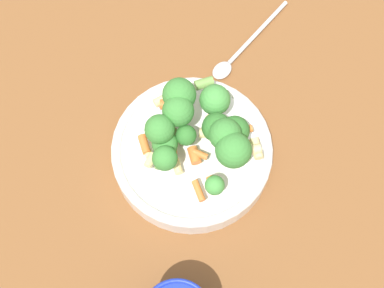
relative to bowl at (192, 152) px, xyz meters
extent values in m
plane|color=brown|center=(0.00, 0.00, -0.02)|extent=(3.00, 3.00, 0.00)
cylinder|color=white|center=(0.00, 0.00, -0.01)|extent=(0.23, 0.23, 0.04)
torus|color=white|center=(0.00, 0.00, 0.01)|extent=(0.23, 0.23, 0.01)
cylinder|color=#8CB766|center=(-0.04, 0.01, 0.03)|extent=(0.01, 0.01, 0.02)
sphere|color=#3D8438|center=(-0.04, 0.01, 0.05)|extent=(0.04, 0.04, 0.04)
cylinder|color=#8CB766|center=(0.05, -0.03, 0.04)|extent=(0.01, 0.01, 0.01)
sphere|color=#3D8438|center=(0.05, -0.03, 0.06)|extent=(0.03, 0.03, 0.03)
cylinder|color=#8CB766|center=(-0.01, 0.01, 0.04)|extent=(0.01, 0.01, 0.01)
sphere|color=#33722D|center=(-0.01, 0.01, 0.06)|extent=(0.03, 0.03, 0.03)
cylinder|color=#8CB766|center=(-0.03, 0.03, 0.05)|extent=(0.01, 0.01, 0.02)
sphere|color=#3D8438|center=(-0.03, 0.03, 0.07)|extent=(0.04, 0.04, 0.04)
cylinder|color=#8CB766|center=(0.03, -0.06, 0.05)|extent=(0.02, 0.02, 0.02)
sphere|color=#3D8438|center=(0.03, -0.06, 0.08)|extent=(0.05, 0.05, 0.05)
cylinder|color=#8CB766|center=(-0.04, 0.01, 0.03)|extent=(0.01, 0.01, 0.01)
sphere|color=#3D8438|center=(-0.04, 0.01, 0.05)|extent=(0.03, 0.03, 0.03)
cylinder|color=#8CB766|center=(0.03, -0.03, 0.05)|extent=(0.02, 0.02, 0.02)
sphere|color=#3D8438|center=(0.03, -0.03, 0.08)|extent=(0.04, 0.04, 0.04)
cylinder|color=#8CB766|center=(-0.01, -0.07, 0.04)|extent=(0.01, 0.01, 0.01)
sphere|color=#479342|center=(-0.01, -0.07, 0.05)|extent=(0.03, 0.03, 0.03)
cylinder|color=#8CB766|center=(0.03, -0.01, 0.03)|extent=(0.01, 0.01, 0.02)
sphere|color=#33722D|center=(0.03, -0.01, 0.06)|extent=(0.04, 0.04, 0.04)
cylinder|color=#8CB766|center=(0.00, 0.03, 0.05)|extent=(0.02, 0.02, 0.01)
sphere|color=#3D8438|center=(0.00, 0.03, 0.07)|extent=(0.04, 0.04, 0.04)
cylinder|color=#8CB766|center=(0.06, 0.03, 0.04)|extent=(0.02, 0.02, 0.01)
sphere|color=#479342|center=(0.06, 0.03, 0.06)|extent=(0.04, 0.04, 0.04)
cylinder|color=#8CB766|center=(0.05, -0.03, 0.04)|extent=(0.01, 0.01, 0.01)
sphere|color=#33722D|center=(0.05, -0.03, 0.06)|extent=(0.04, 0.04, 0.04)
cylinder|color=#8CB766|center=(-0.05, -0.01, 0.04)|extent=(0.01, 0.01, 0.01)
sphere|color=#3D8438|center=(-0.05, -0.01, 0.06)|extent=(0.03, 0.03, 0.03)
cylinder|color=#8CB766|center=(0.01, 0.05, 0.04)|extent=(0.02, 0.02, 0.02)
sphere|color=#3D8438|center=(0.01, 0.05, 0.07)|extent=(0.05, 0.05, 0.05)
cylinder|color=beige|center=(0.03, 0.00, 0.03)|extent=(0.03, 0.03, 0.01)
cylinder|color=#729E4C|center=(-0.01, 0.02, 0.03)|extent=(0.02, 0.03, 0.01)
cylinder|color=orange|center=(0.01, 0.06, 0.03)|extent=(0.03, 0.01, 0.01)
cylinder|color=orange|center=(-0.01, -0.07, 0.03)|extent=(0.02, 0.03, 0.01)
cylinder|color=orange|center=(0.00, -0.02, 0.04)|extent=(0.02, 0.02, 0.01)
cylinder|color=beige|center=(-0.06, 0.02, 0.03)|extent=(0.01, 0.02, 0.01)
cylinder|color=orange|center=(0.00, 0.07, 0.04)|extent=(0.02, 0.02, 0.01)
cylinder|color=#729E4C|center=(-0.05, 0.00, 0.04)|extent=(0.03, 0.03, 0.01)
cylinder|color=beige|center=(0.05, 0.01, 0.03)|extent=(0.01, 0.03, 0.01)
cylinder|color=beige|center=(0.00, 0.08, 0.04)|extent=(0.03, 0.01, 0.01)
cylinder|color=orange|center=(-0.06, 0.04, 0.03)|extent=(0.02, 0.03, 0.01)
cylinder|color=orange|center=(0.07, -0.03, 0.04)|extent=(0.03, 0.02, 0.01)
cylinder|color=beige|center=(0.06, -0.06, 0.05)|extent=(0.02, 0.02, 0.01)
cylinder|color=beige|center=(0.07, -0.06, 0.04)|extent=(0.02, 0.03, 0.01)
cylinder|color=beige|center=(-0.03, -0.02, 0.03)|extent=(0.02, 0.02, 0.01)
cylinder|color=orange|center=(-0.01, -0.02, 0.03)|extent=(0.02, 0.03, 0.01)
cylinder|color=#729E4C|center=(0.06, 0.07, 0.04)|extent=(0.03, 0.02, 0.01)
cylinder|color=orange|center=(-0.03, 0.00, 0.03)|extent=(0.02, 0.02, 0.01)
cylinder|color=orange|center=(-0.03, 0.04, 0.04)|extent=(0.02, 0.01, 0.01)
cylinder|color=beige|center=(0.02, 0.06, 0.04)|extent=(0.03, 0.03, 0.01)
cylinder|color=orange|center=(-0.03, -0.06, 0.03)|extent=(0.02, 0.03, 0.01)
cylinder|color=beige|center=(-0.06, 0.01, 0.03)|extent=(0.02, 0.02, 0.01)
cylinder|color=silver|center=(0.21, 0.13, -0.02)|extent=(0.15, 0.05, 0.01)
ellipsoid|color=silver|center=(0.12, 0.10, -0.02)|extent=(0.04, 0.04, 0.01)
camera|label=1|loc=(-0.16, -0.24, 0.72)|focal=50.00mm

